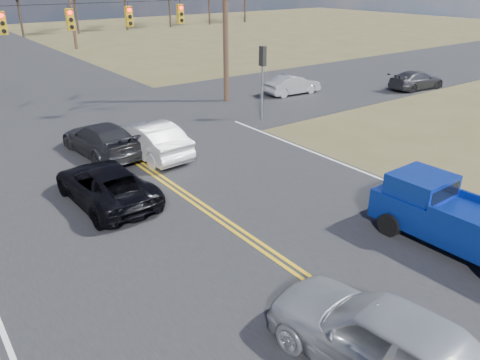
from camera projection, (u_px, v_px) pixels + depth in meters
ground at (349, 308)px, 11.09m from camera, size 160.00×160.00×0.00m
road_main at (155, 175)px, 18.46m from camera, size 14.00×120.00×0.02m
road_cross at (85, 126)px, 24.36m from camera, size 120.00×12.00×0.02m
signal_gantry at (83, 24)px, 22.43m from camera, size 19.60×4.83×10.00m
utility_poles at (77, 23)px, 21.52m from camera, size 19.60×58.32×10.00m
treeline at (22, 2)px, 28.67m from camera, size 87.00×117.80×7.40m
pickup_truck at (454, 218)px, 13.26m from camera, size 2.10×5.03×1.87m
silver_suv at (385, 340)px, 8.94m from camera, size 2.57×5.14×1.68m
black_suv at (105, 184)px, 15.99m from camera, size 2.40×4.91×1.34m
white_car_queue at (149, 139)px, 20.07m from camera, size 1.95×4.74×1.53m
dgrey_car_queue at (101, 139)px, 20.29m from camera, size 2.36×4.99×1.41m
cross_car_east_near at (292, 85)px, 30.67m from camera, size 1.57×3.93×1.27m
cross_car_east_far at (417, 80)px, 32.08m from camera, size 2.17×4.42×1.24m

